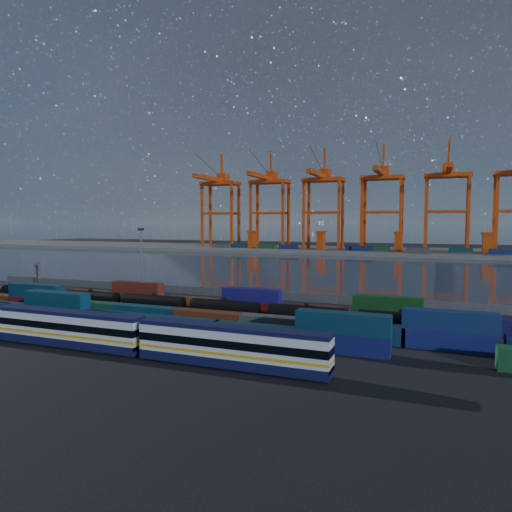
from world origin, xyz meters
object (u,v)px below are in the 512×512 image
at_px(gantry_cranes, 352,187).
at_px(bare_tree, 37,274).
at_px(tanker_string, 121,301).
at_px(passenger_train, 67,329).

bearing_deg(gantry_cranes, bare_tree, -107.42).
bearing_deg(tanker_string, bare_tree, 155.37).
bearing_deg(tanker_string, gantry_cranes, 86.71).
xyz_separation_m(tanker_string, bare_tree, (-44.73, 20.50, 1.47)).
xyz_separation_m(tanker_string, gantry_cranes, (11.49, 199.69, 37.02)).
relative_size(passenger_train, gantry_cranes, 0.39).
bearing_deg(bare_tree, gantry_cranes, 72.58).
bearing_deg(gantry_cranes, tanker_string, -93.29).
height_order(bare_tree, gantry_cranes, gantry_cranes).
height_order(tanker_string, bare_tree, bare_tree).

